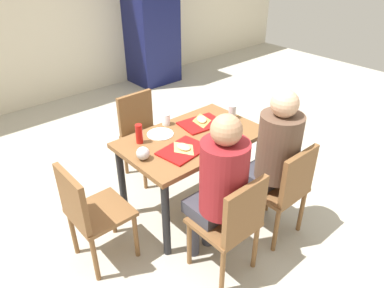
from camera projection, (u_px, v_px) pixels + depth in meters
name	position (u px, v px, depth m)	size (l,w,h in m)	color
ground_plane	(192.00, 206.00, 3.33)	(10.00, 10.00, 0.02)	#B2AD9E
back_wall	(29.00, 1.00, 4.68)	(10.00, 0.10, 2.80)	beige
main_table	(192.00, 147.00, 3.01)	(1.17, 0.73, 0.73)	brown
chair_near_left	(233.00, 222.00, 2.43)	(0.40, 0.40, 0.84)	brown
chair_near_right	(285.00, 187.00, 2.76)	(0.40, 0.40, 0.84)	brown
chair_far_side	(142.00, 130.00, 3.56)	(0.40, 0.40, 0.84)	brown
chair_left_end	(89.00, 210.00, 2.53)	(0.40, 0.40, 0.84)	brown
person_in_red	(219.00, 183.00, 2.40)	(0.32, 0.42, 1.25)	#383842
person_in_brown_jacket	(274.00, 152.00, 2.73)	(0.32, 0.42, 1.25)	#383842
tray_red_near	(183.00, 150.00, 2.76)	(0.36, 0.26, 0.02)	#B21414
tray_red_far	(201.00, 123.00, 3.14)	(0.36, 0.26, 0.02)	#B21414
paper_plate_center	(160.00, 134.00, 2.99)	(0.22, 0.22, 0.01)	white
paper_plate_near_edge	(224.00, 138.00, 2.93)	(0.22, 0.22, 0.01)	white
pizza_slice_a	(184.00, 147.00, 2.76)	(0.14, 0.19, 0.02)	#DBAD60
pizza_slice_b	(202.00, 120.00, 3.17)	(0.22, 0.24, 0.02)	#C68C47
plastic_cup_a	(166.00, 119.00, 3.12)	(0.07, 0.07, 0.10)	white
plastic_cup_b	(222.00, 144.00, 2.75)	(0.07, 0.07, 0.10)	white
soda_can	(232.00, 112.00, 3.22)	(0.07, 0.07, 0.12)	#B7BCC6
condiment_bottle	(139.00, 134.00, 2.83)	(0.06, 0.06, 0.16)	red
foil_bundle	(143.00, 153.00, 2.64)	(0.10, 0.10, 0.10)	silver
drink_fridge	(151.00, 23.00, 5.63)	(0.70, 0.60, 1.90)	#14194C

